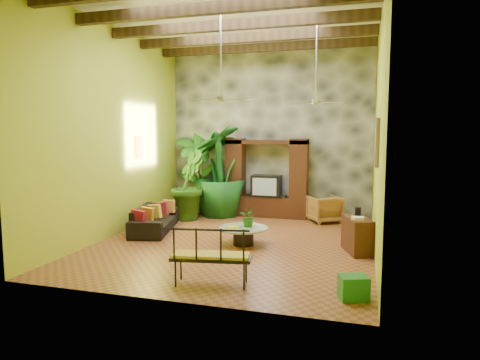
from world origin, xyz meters
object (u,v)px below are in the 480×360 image
(coffee_table, at_px, (243,234))
(green_bin, at_px, (354,288))
(tall_plant_a, at_px, (198,171))
(tall_plant_c, at_px, (220,171))
(ceiling_fan_front, at_px, (221,89))
(tall_plant_b, at_px, (188,184))
(entertainment_center, at_px, (267,184))
(side_console, at_px, (357,235))
(sofa, at_px, (155,219))
(ceiling_fan_back, at_px, (316,93))
(iron_bench, at_px, (210,253))
(wicker_armchair, at_px, (325,209))

(coffee_table, relative_size, green_bin, 2.62)
(tall_plant_a, distance_m, tall_plant_c, 0.86)
(ceiling_fan_front, xyz_separation_m, tall_plant_b, (-1.89, 2.56, -2.39))
(tall_plant_b, relative_size, tall_plant_c, 0.75)
(entertainment_center, relative_size, side_console, 2.63)
(sofa, distance_m, tall_plant_a, 2.81)
(ceiling_fan_back, xyz_separation_m, iron_bench, (-1.21, -3.95, -2.85))
(wicker_armchair, relative_size, coffee_table, 0.74)
(sofa, xyz_separation_m, wicker_armchair, (4.03, 2.27, 0.06))
(ceiling_fan_back, height_order, side_console, ceiling_fan_back)
(entertainment_center, relative_size, tall_plant_c, 0.90)
(ceiling_fan_front, relative_size, tall_plant_c, 0.70)
(sofa, height_order, wicker_armchair, wicker_armchair)
(coffee_table, bearing_deg, wicker_armchair, 62.89)
(tall_plant_a, bearing_deg, tall_plant_c, -20.21)
(ceiling_fan_front, bearing_deg, tall_plant_b, 126.49)
(entertainment_center, xyz_separation_m, tall_plant_a, (-2.16, 0.01, 0.33))
(tall_plant_a, relative_size, side_console, 2.85)
(entertainment_center, height_order, wicker_armchair, entertainment_center)
(tall_plant_a, distance_m, tall_plant_b, 1.04)
(wicker_armchair, relative_size, tall_plant_a, 0.31)
(ceiling_fan_back, distance_m, side_console, 3.45)
(coffee_table, bearing_deg, tall_plant_b, 135.13)
(entertainment_center, distance_m, tall_plant_a, 2.19)
(green_bin, bearing_deg, entertainment_center, 114.55)
(ceiling_fan_back, relative_size, sofa, 0.88)
(wicker_armchair, height_order, green_bin, wicker_armchair)
(wicker_armchair, height_order, iron_bench, iron_bench)
(entertainment_center, bearing_deg, iron_bench, -86.20)
(ceiling_fan_front, distance_m, tall_plant_b, 3.98)
(iron_bench, bearing_deg, coffee_table, 83.90)
(coffee_table, bearing_deg, side_console, 2.36)
(sofa, height_order, tall_plant_a, tall_plant_a)
(tall_plant_b, distance_m, coffee_table, 3.35)
(ceiling_fan_back, xyz_separation_m, tall_plant_b, (-3.69, 0.96, -2.39))
(tall_plant_b, bearing_deg, ceiling_fan_back, -14.55)
(ceiling_fan_front, bearing_deg, green_bin, -38.47)
(entertainment_center, distance_m, ceiling_fan_front, 4.30)
(wicker_armchair, distance_m, coffee_table, 3.31)
(iron_bench, height_order, green_bin, iron_bench)
(coffee_table, xyz_separation_m, green_bin, (2.43, -2.52, -0.08))
(wicker_armchair, height_order, side_console, wicker_armchair)
(tall_plant_b, bearing_deg, ceiling_fan_front, -53.51)
(tall_plant_b, bearing_deg, green_bin, -45.48)
(sofa, bearing_deg, entertainment_center, -55.11)
(side_console, bearing_deg, ceiling_fan_front, 167.98)
(ceiling_fan_front, xyz_separation_m, side_console, (2.85, 0.36, -3.04))
(coffee_table, height_order, iron_bench, iron_bench)
(entertainment_center, height_order, tall_plant_a, tall_plant_a)
(tall_plant_c, bearing_deg, side_console, -35.89)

